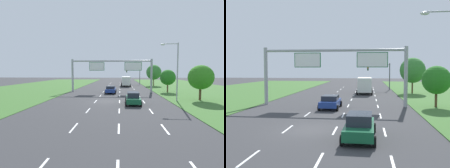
% 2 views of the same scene
% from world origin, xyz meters
% --- Properties ---
extents(ground_plane, '(200.00, 200.00, 0.00)m').
position_xyz_m(ground_plane, '(0.00, 0.00, 0.00)').
color(ground_plane, '#38383A').
extents(grass_verge_right, '(24.00, 120.00, 0.06)m').
position_xyz_m(grass_verge_right, '(21.00, 10.00, 0.03)').
color(grass_verge_right, '#3D6B2D').
rests_on(grass_verge_right, ground_plane).
extents(grass_verge_left, '(24.00, 120.00, 0.06)m').
position_xyz_m(grass_verge_left, '(-21.00, 10.00, 0.03)').
color(grass_verge_left, '#3D6B2D').
rests_on(grass_verge_left, ground_plane).
extents(lane_dashes_inner_left, '(0.14, 62.40, 0.01)m').
position_xyz_m(lane_dashes_inner_left, '(-1.75, 12.00, 0.00)').
color(lane_dashes_inner_left, white).
rests_on(lane_dashes_inner_left, ground_plane).
extents(lane_dashes_inner_right, '(0.14, 62.40, 0.01)m').
position_xyz_m(lane_dashes_inner_right, '(1.75, 12.00, 0.00)').
color(lane_dashes_inner_right, white).
rests_on(lane_dashes_inner_right, ground_plane).
extents(lane_dashes_slip, '(0.14, 62.40, 0.01)m').
position_xyz_m(lane_dashes_slip, '(5.25, 12.00, 0.00)').
color(lane_dashes_slip, white).
rests_on(lane_dashes_slip, ground_plane).
extents(car_near_red, '(2.21, 4.41, 1.47)m').
position_xyz_m(car_near_red, '(-0.06, 9.80, 0.76)').
color(car_near_red, navy).
rests_on(car_near_red, ground_plane).
extents(car_lead_silver, '(2.14, 4.53, 1.60)m').
position_xyz_m(car_lead_silver, '(3.57, -1.81, 0.80)').
color(car_lead_silver, '#145633').
rests_on(car_lead_silver, ground_plane).
extents(box_truck, '(2.75, 7.50, 2.87)m').
position_xyz_m(box_truck, '(3.48, 27.33, 1.59)').
color(box_truck, navy).
rests_on(box_truck, ground_plane).
extents(sign_gantry, '(17.24, 0.44, 7.00)m').
position_xyz_m(sign_gantry, '(0.24, 11.92, 4.90)').
color(sign_gantry, '#9EA0A5').
rests_on(sign_gantry, ground_plane).
extents(traffic_light_mast, '(4.76, 0.49, 5.60)m').
position_xyz_m(traffic_light_mast, '(6.61, 35.34, 3.87)').
color(traffic_light_mast, '#47494F').
rests_on(traffic_light_mast, ground_plane).
extents(street_lamp, '(2.61, 0.32, 8.50)m').
position_xyz_m(street_lamp, '(9.76, 0.68, 5.08)').
color(street_lamp, '#9EA0A5').
rests_on(street_lamp, ground_plane).
extents(roadside_tree_near, '(3.65, 3.65, 5.33)m').
position_xyz_m(roadside_tree_near, '(13.87, 1.55, 3.49)').
color(roadside_tree_near, '#513823').
rests_on(roadside_tree_near, ground_plane).
extents(roadside_tree_mid, '(3.23, 3.23, 4.76)m').
position_xyz_m(roadside_tree_mid, '(11.79, 11.92, 3.14)').
color(roadside_tree_mid, '#513823').
rests_on(roadside_tree_mid, ground_plane).
extents(roadside_tree_far, '(4.54, 4.54, 6.42)m').
position_xyz_m(roadside_tree_far, '(12.00, 28.53, 4.14)').
color(roadside_tree_far, '#513823').
rests_on(roadside_tree_far, ground_plane).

